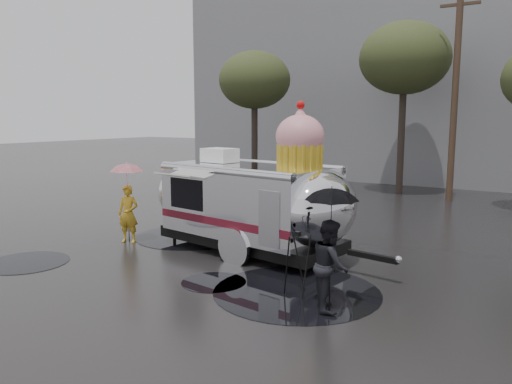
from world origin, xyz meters
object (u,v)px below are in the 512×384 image
Objects in this scene: airstream_trailer at (252,199)px; person_left at (128,214)px; tripod at (297,259)px; person_right at (330,265)px.

airstream_trailer is 4.50× the size of person_left.
person_left is 6.41m from tripod.
person_left reaches higher than tripod.
person_right is 0.93m from tripod.
airstream_trailer is at bearing 148.06° from tripod.
airstream_trailer is at bearing -4.24° from person_left.
tripod is (2.63, -2.41, -0.67)m from airstream_trailer.
person_left is at bearing 178.53° from tripod.
person_right is at bearing -29.47° from airstream_trailer.
airstream_trailer is 4.35× the size of person_right.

